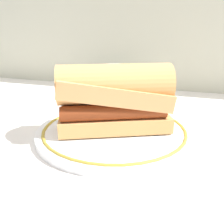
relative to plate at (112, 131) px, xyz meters
name	(u,v)px	position (x,y,z in m)	size (l,w,h in m)	color
ground_plane	(111,139)	(0.00, -0.02, -0.01)	(1.50, 1.50, 0.00)	silver
plate	(112,131)	(0.00, 0.00, 0.00)	(0.29, 0.29, 0.01)	white
sausage_sandwich	(112,97)	(0.00, 0.00, 0.07)	(0.22, 0.16, 0.12)	tan
drinking_glass	(115,82)	(-0.08, 0.27, 0.03)	(0.07, 0.07, 0.09)	silver
butter_knife	(155,105)	(0.05, 0.19, 0.00)	(0.07, 0.14, 0.01)	silver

